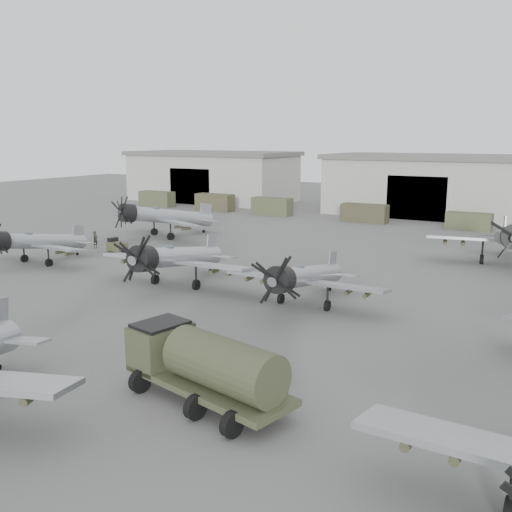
{
  "coord_description": "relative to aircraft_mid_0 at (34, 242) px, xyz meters",
  "views": [
    {
      "loc": [
        19.72,
        -22.76,
        11.09
      ],
      "look_at": [
        -0.86,
        12.99,
        2.5
      ],
      "focal_mm": 40.0,
      "sensor_mm": 36.0,
      "label": 1
    }
  ],
  "objects": [
    {
      "name": "tug_trailer",
      "position": [
        4.11,
        7.4,
        -1.49
      ],
      "size": [
        7.3,
        2.52,
        1.45
      ],
      "rotation": [
        0.0,
        0.0,
        -0.17
      ],
      "color": "#44452D",
      "rests_on": "ground"
    },
    {
      "name": "aircraft_mid_2",
      "position": [
        26.34,
        -0.01,
        0.02
      ],
      "size": [
        11.21,
        10.08,
        4.51
      ],
      "rotation": [
        0.0,
        0.0,
        0.01
      ],
      "color": "gray",
      "rests_on": "ground"
    },
    {
      "name": "hangar_center",
      "position": [
        22.13,
        51.53,
        2.34
      ],
      "size": [
        29.0,
        14.8,
        8.7
      ],
      "color": "#B2B3A7",
      "rests_on": "ground"
    },
    {
      "name": "fuel_tanker",
      "position": [
        28.71,
        -14.67,
        -0.25
      ],
      "size": [
        8.43,
        4.33,
        3.1
      ],
      "rotation": [
        0.0,
        0.0,
        -0.22
      ],
      "color": "#3B3F29",
      "rests_on": "ground"
    },
    {
      "name": "support_truck_4",
      "position": [
        30.01,
        39.57,
        -0.98
      ],
      "size": [
        5.32,
        2.2,
        2.11
      ],
      "primitive_type": "cube",
      "color": "#474B31",
      "rests_on": "ground"
    },
    {
      "name": "hangar_left",
      "position": [
        -15.87,
        51.53,
        2.34
      ],
      "size": [
        29.0,
        14.8,
        8.7
      ],
      "color": "#B2B3A7",
      "rests_on": "ground"
    },
    {
      "name": "aircraft_mid_1",
      "position": [
        15.66,
        -0.1,
        0.23
      ],
      "size": [
        12.41,
        11.17,
        4.96
      ],
      "rotation": [
        0.0,
        0.0,
        0.06
      ],
      "color": "#9EA0A7",
      "rests_on": "ground"
    },
    {
      "name": "ground_crew",
      "position": [
        -0.93,
        8.22,
        -1.15
      ],
      "size": [
        0.47,
        0.67,
        1.76
      ],
      "primitive_type": "imported",
      "rotation": [
        0.0,
        0.0,
        1.64
      ],
      "color": "#373E29",
      "rests_on": "ground"
    },
    {
      "name": "support_truck_2",
      "position": [
        2.64,
        39.57,
        -0.76
      ],
      "size": [
        5.9,
        2.2,
        2.54
      ],
      "primitive_type": "cube",
      "color": "#444930",
      "rests_on": "ground"
    },
    {
      "name": "support_truck_0",
      "position": [
        -18.81,
        39.57,
        -0.8
      ],
      "size": [
        6.01,
        2.2,
        2.46
      ],
      "primitive_type": "cube",
      "color": "#444A30",
      "rests_on": "ground"
    },
    {
      "name": "ground",
      "position": [
        22.13,
        -10.43,
        -2.03
      ],
      "size": [
        220.0,
        220.0,
        0.0
      ],
      "primitive_type": "plane",
      "color": "#545452",
      "rests_on": "ground"
    },
    {
      "name": "aircraft_far_0",
      "position": [
        0.81,
        16.56,
        0.38
      ],
      "size": [
        13.0,
        11.77,
        5.3
      ],
      "rotation": [
        0.0,
        0.0,
        -0.41
      ],
      "color": "#9B9EA4",
      "rests_on": "ground"
    },
    {
      "name": "support_truck_1",
      "position": [
        -7.4,
        39.57,
        -0.74
      ],
      "size": [
        6.03,
        2.2,
        2.59
      ],
      "primitive_type": "cube",
      "color": "#403F2A",
      "rests_on": "ground"
    },
    {
      "name": "support_truck_3",
      "position": [
        16.68,
        39.57,
        -0.83
      ],
      "size": [
        6.13,
        2.2,
        2.4
      ],
      "primitive_type": "cube",
      "color": "#3D3C28",
      "rests_on": "ground"
    },
    {
      "name": "aircraft_mid_0",
      "position": [
        0.0,
        0.0,
        0.0
      ],
      "size": [
        11.13,
        10.01,
        4.46
      ],
      "rotation": [
        0.0,
        0.0,
        -0.03
      ],
      "color": "#9C9FA4",
      "rests_on": "ground"
    },
    {
      "name": "aircraft_far_1",
      "position": [
        36.6,
        20.33,
        0.51
      ],
      "size": [
        14.07,
        12.66,
        5.58
      ],
      "rotation": [
        0.0,
        0.0,
        0.18
      ],
      "color": "gray",
      "rests_on": "ground"
    }
  ]
}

